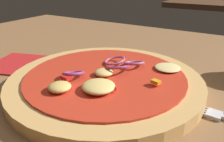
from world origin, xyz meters
TOP-DOWN VIEW (x-y plane):
  - dining_table at (0.00, 0.00)m, footprint 1.22×0.84m
  - pizza at (-0.01, -0.03)m, footprint 0.30×0.30m
  - napkin at (-0.21, -0.04)m, footprint 0.13×0.13m

SIDE VIEW (x-z plane):
  - dining_table at x=0.00m, z-range 0.00..0.03m
  - napkin at x=-0.21m, z-range 0.03..0.04m
  - pizza at x=-0.01m, z-range 0.03..0.06m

